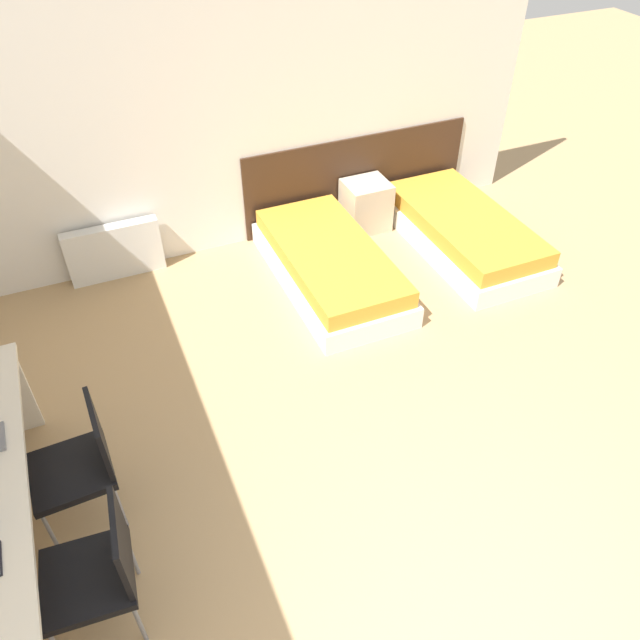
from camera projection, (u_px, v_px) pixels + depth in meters
name	position (u px, v px, depth m)	size (l,w,h in m)	color
wall_back	(228.00, 112.00, 5.52)	(6.16, 0.05, 2.70)	silver
headboard_panel	(357.00, 178.00, 6.46)	(2.45, 0.03, 0.90)	#382316
bed_near_window	(330.00, 265.00, 5.75)	(0.90, 1.86, 0.37)	silver
bed_near_door	(464.00, 232.00, 6.19)	(0.90, 1.86, 0.37)	silver
nightstand	(366.00, 205.00, 6.43)	(0.45, 0.40, 0.51)	beige
radiator	(115.00, 252.00, 5.77)	(0.86, 0.12, 0.53)	silver
chair_near_laptop	(80.00, 462.00, 3.70)	(0.48, 0.48, 0.86)	black
chair_near_notebook	(98.00, 569.00, 3.19)	(0.50, 0.50, 0.86)	black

